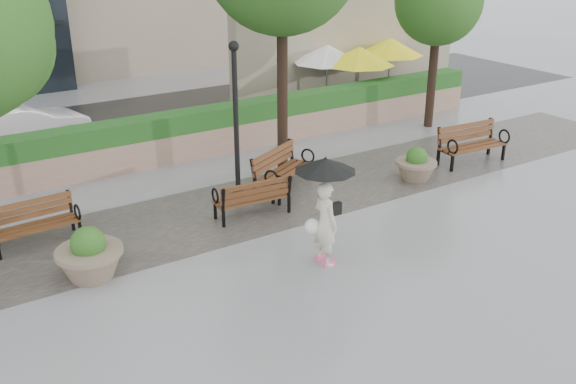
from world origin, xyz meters
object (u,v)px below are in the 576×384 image
planter_left (90,258)px  planter_right (416,167)px  bench_2 (253,205)px  pedestrian (325,201)px  bench_1 (37,232)px  lamppost (236,134)px  bench_3 (282,178)px  bench_4 (471,152)px  car_right (18,128)px

planter_left → planter_right: planter_left is taller
bench_2 → pedestrian: (0.11, -2.64, 1.04)m
bench_1 → lamppost: lamppost is taller
bench_1 → pedestrian: bearing=-43.1°
planter_right → pedestrian: (-4.63, -2.34, 0.97)m
bench_3 → pedestrian: pedestrian is taller
bench_3 → planter_left: bearing=171.1°
bench_1 → bench_4: bearing=-10.1°
bench_4 → planter_right: 2.21m
planter_left → car_right: size_ratio=0.30×
lamppost → pedestrian: size_ratio=1.77×
bench_3 → bench_4: (5.51, -1.18, 0.02)m
bench_2 → bench_3: size_ratio=0.88×
bench_1 → bench_4: (11.44, -1.36, 0.04)m
bench_1 → bench_2: size_ratio=1.00×
pedestrian → bench_1: bearing=49.5°
pedestrian → planter_left: bearing=64.7°
lamppost → bench_2: bearing=-100.3°
bench_2 → planter_left: planter_left is taller
bench_4 → lamppost: size_ratio=0.54×
bench_3 → lamppost: (-1.26, 0.02, 1.37)m
bench_1 → pedestrian: size_ratio=0.82×
car_right → planter_right: bearing=-146.6°
lamppost → car_right: 7.78m
lamppost → pedestrian: (-0.07, -3.67, -0.36)m
bench_2 → bench_4: (6.95, -0.17, 0.05)m
car_right → pedestrian: 11.08m
planter_left → car_right: car_right is taller
bench_4 → bench_1: bearing=177.0°
bench_2 → planter_right: bearing=-179.3°
bench_1 → bench_4: bench_4 is taller
planter_left → bench_1: bearing=105.2°
bench_3 → bench_4: bearing=-39.4°
bench_3 → car_right: size_ratio=0.49×
bench_3 → bench_4: bench_4 is taller
bench_1 → pedestrian: pedestrian is taller
lamppost → planter_left: bearing=-156.3°
bench_3 → lamppost: lamppost is taller
planter_left → pedestrian: bearing=-24.6°
bench_3 → lamppost: size_ratio=0.53×
bench_1 → planter_right: 9.35m
car_right → pedestrian: size_ratio=1.91×
bench_1 → planter_left: bearing=-78.1°
bench_2 → planter_right: bench_2 is taller
bench_2 → car_right: size_ratio=0.43×
planter_left → planter_right: bearing=3.2°
bench_1 → planter_left: (0.54, -1.97, 0.13)m
bench_1 → car_right: size_ratio=0.43×
lamppost → car_right: bearing=118.2°
bench_1 → lamppost: (4.67, -0.16, 1.40)m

